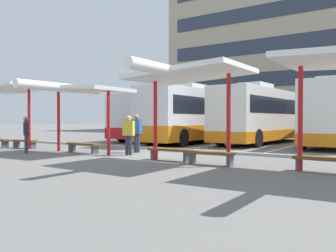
# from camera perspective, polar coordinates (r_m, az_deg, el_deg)

# --- Properties ---
(ground_plane) EXTENTS (160.00, 160.00, 0.00)m
(ground_plane) POSITION_cam_1_polar(r_m,az_deg,el_deg) (15.15, -3.35, -4.66)
(ground_plane) COLOR slate
(terminal_building) EXTENTS (37.59, 10.75, 23.27)m
(terminal_building) POSITION_cam_1_polar(r_m,az_deg,el_deg) (48.83, 23.00, 11.36)
(terminal_building) COLOR tan
(terminal_building) RESTS_ON ground
(coach_bus_0) EXTENTS (3.09, 11.23, 3.48)m
(coach_bus_0) POSITION_cam_1_polar(r_m,az_deg,el_deg) (26.41, -0.09, 1.30)
(coach_bus_0) COLOR silver
(coach_bus_0) RESTS_ON ground
(coach_bus_1) EXTENTS (2.66, 12.10, 3.74)m
(coach_bus_1) POSITION_cam_1_polar(r_m,az_deg,el_deg) (23.79, 5.48, 1.60)
(coach_bus_1) COLOR silver
(coach_bus_1) RESTS_ON ground
(coach_bus_2) EXTENTS (3.02, 10.87, 3.69)m
(coach_bus_2) POSITION_cam_1_polar(r_m,az_deg,el_deg) (23.26, 15.32, 1.61)
(coach_bus_2) COLOR silver
(coach_bus_2) RESTS_ON ground
(coach_bus_3) EXTENTS (2.98, 10.18, 3.76)m
(coach_bus_3) POSITION_cam_1_polar(r_m,az_deg,el_deg) (22.10, 25.47, 1.67)
(coach_bus_3) COLOR silver
(coach_bus_3) RESTS_ON ground
(lane_stripe_0) EXTENTS (0.16, 14.00, 0.01)m
(lane_stripe_0) POSITION_cam_1_polar(r_m,az_deg,el_deg) (27.57, -4.23, -2.04)
(lane_stripe_0) COLOR white
(lane_stripe_0) RESTS_ON ground
(lane_stripe_1) EXTENTS (0.16, 14.00, 0.01)m
(lane_stripe_1) POSITION_cam_1_polar(r_m,az_deg,el_deg) (25.35, 2.79, -2.32)
(lane_stripe_1) COLOR white
(lane_stripe_1) RESTS_ON ground
(lane_stripe_2) EXTENTS (0.16, 14.00, 0.01)m
(lane_stripe_2) POSITION_cam_1_polar(r_m,az_deg,el_deg) (23.57, 11.01, -2.60)
(lane_stripe_2) COLOR white
(lane_stripe_2) RESTS_ON ground
(lane_stripe_3) EXTENTS (0.16, 14.00, 0.01)m
(lane_stripe_3) POSITION_cam_1_polar(r_m,az_deg,el_deg) (22.35, 20.35, -2.85)
(lane_stripe_3) COLOR white
(lane_stripe_3) RESTS_ON ground
(waiting_shelter_0) EXTENTS (4.03, 4.51, 3.32)m
(waiting_shelter_0) POSITION_cam_1_polar(r_m,az_deg,el_deg) (20.39, -24.68, 5.34)
(waiting_shelter_0) COLOR red
(waiting_shelter_0) RESTS_ON ground
(bench_1) EXTENTS (1.59, 0.55, 0.45)m
(bench_1) POSITION_cam_1_polar(r_m,az_deg,el_deg) (19.83, -22.27, -2.41)
(bench_1) COLOR brown
(bench_1) RESTS_ON ground
(waiting_shelter_1) EXTENTS (4.22, 4.55, 3.09)m
(waiting_shelter_1) POSITION_cam_1_polar(r_m,az_deg,el_deg) (16.09, -14.48, 5.70)
(waiting_shelter_1) COLOR red
(waiting_shelter_1) RESTS_ON ground
(bench_2) EXTENTS (1.93, 0.55, 0.45)m
(bench_2) POSITION_cam_1_polar(r_m,az_deg,el_deg) (16.29, -13.61, -3.08)
(bench_2) COLOR brown
(bench_2) RESTS_ON ground
(waiting_shelter_2) EXTENTS (3.95, 4.79, 3.30)m
(waiting_shelter_2) POSITION_cam_1_polar(r_m,az_deg,el_deg) (12.16, 2.86, 8.18)
(waiting_shelter_2) COLOR red
(waiting_shelter_2) RESTS_ON ground
(bench_3) EXTENTS (1.74, 0.43, 0.45)m
(bench_3) POSITION_cam_1_polar(r_m,az_deg,el_deg) (12.95, 0.35, -4.15)
(bench_3) COLOR brown
(bench_3) RESTS_ON ground
(bench_4) EXTENTS (1.69, 0.45, 0.45)m
(bench_4) POSITION_cam_1_polar(r_m,az_deg,el_deg) (11.81, 6.94, -4.67)
(bench_4) COLOR brown
(bench_4) RESTS_ON ground
(bench_5) EXTENTS (2.02, 0.54, 0.45)m
(bench_5) POSITION_cam_1_polar(r_m,az_deg,el_deg) (10.95, 24.80, -5.18)
(bench_5) COLOR brown
(bench_5) RESTS_ON ground
(platform_kerb) EXTENTS (44.00, 0.24, 0.12)m
(platform_kerb) POSITION_cam_1_polar(r_m,az_deg,el_deg) (16.93, 1.13, -3.84)
(platform_kerb) COLOR #ADADA8
(platform_kerb) RESTS_ON ground
(waiting_passenger_0) EXTENTS (0.51, 0.23, 1.74)m
(waiting_passenger_0) POSITION_cam_1_polar(r_m,az_deg,el_deg) (16.11, -5.12, -0.69)
(waiting_passenger_0) COLOR #33384C
(waiting_passenger_0) RESTS_ON ground
(waiting_passenger_1) EXTENTS (0.51, 0.45, 1.64)m
(waiting_passenger_1) POSITION_cam_1_polar(r_m,az_deg,el_deg) (16.97, -22.04, -0.93)
(waiting_passenger_1) COLOR #33384C
(waiting_passenger_1) RESTS_ON ground
(waiting_passenger_3) EXTENTS (0.52, 0.32, 1.67)m
(waiting_passenger_3) POSITION_cam_1_polar(r_m,az_deg,el_deg) (14.98, -6.41, -1.02)
(waiting_passenger_3) COLOR #33384C
(waiting_passenger_3) RESTS_ON ground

